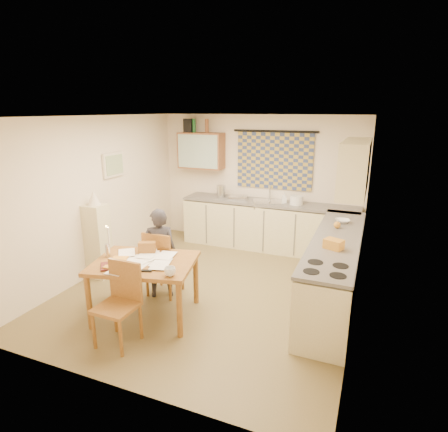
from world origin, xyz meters
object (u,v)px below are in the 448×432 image
at_px(dining_table, 146,288).
at_px(counter_back, 268,226).
at_px(shelf_stand, 98,241).
at_px(chair_far, 164,274).
at_px(counter_right, 335,269).
at_px(person, 160,253).
at_px(stove, 323,307).

bearing_deg(dining_table, counter_back, 62.05).
bearing_deg(shelf_stand, chair_far, -5.53).
relative_size(counter_right, person, 2.28).
distance_m(chair_far, person, 0.36).
height_order(counter_back, stove, counter_back).
relative_size(counter_right, stove, 3.22).
relative_size(dining_table, shelf_stand, 1.21).
xyz_separation_m(counter_right, chair_far, (-2.28, -0.76, -0.15)).
distance_m(stove, dining_table, 2.21).
relative_size(stove, shelf_stand, 0.77).
distance_m(dining_table, shelf_stand, 1.55).
bearing_deg(stove, chair_far, 170.82).
bearing_deg(counter_right, counter_back, 131.41).
distance_m(counter_right, shelf_stand, 3.60).
bearing_deg(stove, counter_back, 117.33).
bearing_deg(chair_far, shelf_stand, -5.98).
bearing_deg(chair_far, counter_back, -110.77).
xyz_separation_m(counter_back, shelf_stand, (-2.13, -2.23, 0.14)).
bearing_deg(stove, person, 172.59).
distance_m(stove, person, 2.32).
xyz_separation_m(person, shelf_stand, (-1.24, 0.19, -0.06)).
height_order(dining_table, shelf_stand, shelf_stand).
bearing_deg(person, counter_right, 168.39).
bearing_deg(counter_back, counter_right, -48.59).
bearing_deg(stove, counter_right, 90.00).
xyz_separation_m(counter_back, person, (-0.89, -2.42, 0.20)).
xyz_separation_m(dining_table, person, (-0.11, 0.53, 0.27)).
distance_m(counter_right, person, 2.45).
height_order(counter_back, dining_table, counter_back).
height_order(chair_far, shelf_stand, shelf_stand).
xyz_separation_m(chair_far, person, (-0.02, -0.07, 0.35)).
bearing_deg(person, shelf_stand, -40.21).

